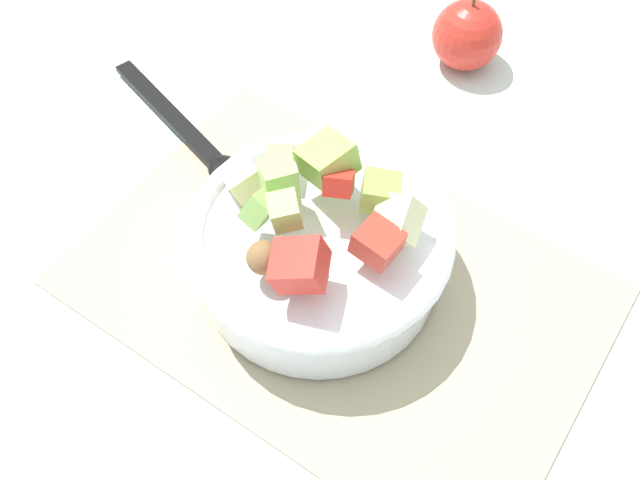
{
  "coord_description": "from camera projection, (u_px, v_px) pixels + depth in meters",
  "views": [
    {
      "loc": [
        0.19,
        -0.3,
        0.57
      ],
      "look_at": [
        -0.02,
        0.0,
        0.05
      ],
      "focal_mm": 41.4,
      "sensor_mm": 36.0,
      "label": 1
    }
  ],
  "objects": [
    {
      "name": "ground_plane",
      "position": [
        337.0,
        286.0,
        0.67
      ],
      "size": [
        2.4,
        2.4,
        0.0
      ],
      "primitive_type": "plane",
      "color": "silver"
    },
    {
      "name": "salad_bowl",
      "position": [
        320.0,
        245.0,
        0.64
      ],
      "size": [
        0.23,
        0.23,
        0.13
      ],
      "color": "white",
      "rests_on": "placemat"
    },
    {
      "name": "serving_spoon",
      "position": [
        201.0,
        145.0,
        0.75
      ],
      "size": [
        0.23,
        0.09,
        0.01
      ],
      "color": "black",
      "rests_on": "placemat"
    },
    {
      "name": "placemat",
      "position": [
        337.0,
        284.0,
        0.67
      ],
      "size": [
        0.46,
        0.31,
        0.01
      ],
      "primitive_type": "cube",
      "color": "tan",
      "rests_on": "ground_plane"
    },
    {
      "name": "whole_apple",
      "position": [
        467.0,
        35.0,
        0.81
      ],
      "size": [
        0.08,
        0.08,
        0.09
      ],
      "color": "red",
      "rests_on": "ground_plane"
    }
  ]
}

